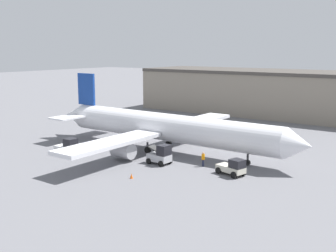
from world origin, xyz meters
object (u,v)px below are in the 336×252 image
object	(u,v)px
belt_loader_truck	(161,155)
safety_cone_near	(131,176)
airplane	(163,127)
baggage_tug	(68,147)
ground_crew_worker	(203,159)
pushback_tug	(233,167)

from	to	relation	value
belt_loader_truck	safety_cone_near	world-z (taller)	belt_loader_truck
airplane	belt_loader_truck	size ratio (longest dim) A/B	14.07
baggage_tug	belt_loader_truck	world-z (taller)	belt_loader_truck
airplane	ground_crew_worker	xyz separation A→B (m)	(8.98, -3.83, -2.39)
baggage_tug	safety_cone_near	size ratio (longest dim) A/B	5.90
baggage_tug	belt_loader_truck	size ratio (longest dim) A/B	1.10
ground_crew_worker	baggage_tug	world-z (taller)	baggage_tug
baggage_tug	ground_crew_worker	bearing A→B (deg)	14.98
airplane	belt_loader_truck	distance (m)	7.58
ground_crew_worker	safety_cone_near	distance (m)	9.78
airplane	pushback_tug	distance (m)	14.77
safety_cone_near	pushback_tug	bearing A→B (deg)	41.22
baggage_tug	pushback_tug	bearing A→B (deg)	8.84
pushback_tug	ground_crew_worker	bearing A→B (deg)	179.45
ground_crew_worker	baggage_tug	size ratio (longest dim) A/B	0.57
airplane	safety_cone_near	bearing A→B (deg)	-68.04
airplane	pushback_tug	xyz separation A→B (m)	(13.66, -5.06, -2.43)
airplane	pushback_tug	world-z (taller)	airplane
belt_loader_truck	pushback_tug	size ratio (longest dim) A/B	0.81
airplane	baggage_tug	bearing A→B (deg)	-134.60
ground_crew_worker	safety_cone_near	world-z (taller)	ground_crew_worker
baggage_tug	pushback_tug	size ratio (longest dim) A/B	0.89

